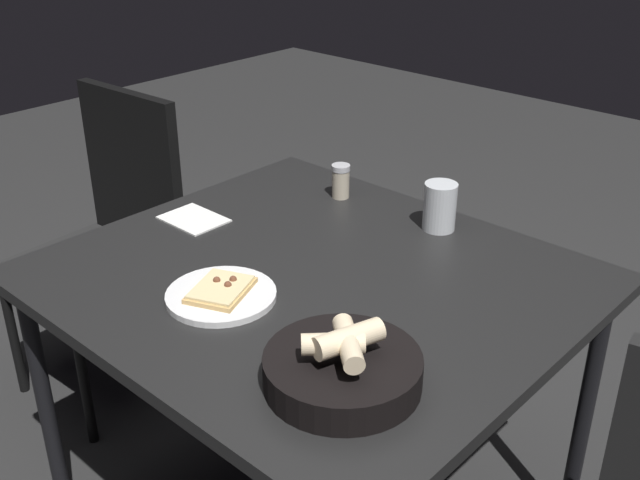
# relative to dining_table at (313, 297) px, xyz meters

# --- Properties ---
(dining_table) EXTENTS (1.11, 0.99, 0.74)m
(dining_table) POSITION_rel_dining_table_xyz_m (0.00, 0.00, 0.00)
(dining_table) COLOR black
(dining_table) RESTS_ON ground
(pizza_plate) EXTENTS (0.23, 0.23, 0.04)m
(pizza_plate) POSITION_rel_dining_table_xyz_m (0.07, 0.21, 0.07)
(pizza_plate) COLOR white
(pizza_plate) RESTS_ON dining_table
(bread_basket) EXTENTS (0.28, 0.28, 0.12)m
(bread_basket) POSITION_rel_dining_table_xyz_m (-0.31, 0.25, 0.10)
(bread_basket) COLOR black
(bread_basket) RESTS_ON dining_table
(beer_glass) EXTENTS (0.08, 0.08, 0.12)m
(beer_glass) POSITION_rel_dining_table_xyz_m (-0.07, -0.38, 0.11)
(beer_glass) COLOR silver
(beer_glass) RESTS_ON dining_table
(pepper_shaker) EXTENTS (0.05, 0.05, 0.09)m
(pepper_shaker) POSITION_rel_dining_table_xyz_m (0.24, -0.36, 0.10)
(pepper_shaker) COLOR #BFB299
(pepper_shaker) RESTS_ON dining_table
(napkin) EXTENTS (0.16, 0.12, 0.00)m
(napkin) POSITION_rel_dining_table_xyz_m (0.42, -0.00, 0.06)
(napkin) COLOR white
(napkin) RESTS_ON dining_table
(chair_far) EXTENTS (0.46, 0.46, 0.96)m
(chair_far) POSITION_rel_dining_table_xyz_m (0.90, -0.04, -0.14)
(chair_far) COLOR black
(chair_far) RESTS_ON ground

